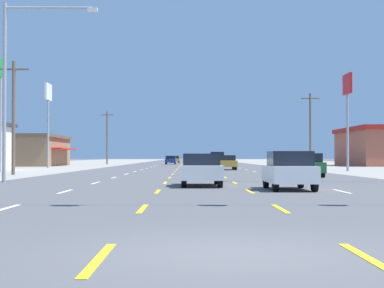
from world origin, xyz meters
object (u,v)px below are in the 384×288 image
sedan_inner_right_midfar (227,162)px  sedan_inner_left_farthest (171,160)px  hatchback_inner_right_nearest (289,170)px  sedan_inner_left_distant_a (175,159)px  sedan_center_turn_farther (192,160)px  pole_sign_left_row_2 (48,101)px  pole_sign_left_row_1 (1,89)px  pole_sign_right_row_1 (347,95)px  streetlight_left_row_0 (15,76)px  hatchback_far_right_mid (307,165)px  hatchback_inner_right_distant_b (209,159)px  sedan_center_turn_near (201,169)px  suv_inner_right_far (217,159)px

sedan_inner_right_midfar → sedan_inner_left_farthest: (-6.87, 42.70, 0.00)m
hatchback_inner_right_nearest → sedan_inner_left_farthest: bearing=95.1°
hatchback_inner_right_nearest → sedan_inner_left_distant_a: (-6.73, 100.90, -0.03)m
sedan_center_turn_farther → sedan_inner_left_farthest: size_ratio=1.00×
pole_sign_left_row_2 → pole_sign_left_row_1: bearing=-88.2°
pole_sign_right_row_1 → streetlight_left_row_0: bearing=-135.2°
hatchback_far_right_mid → pole_sign_left_row_1: bearing=153.7°
hatchback_inner_right_nearest → hatchback_inner_right_distant_b: size_ratio=1.00×
sedan_inner_left_farthest → pole_sign_left_row_2: size_ratio=0.45×
sedan_inner_left_farthest → streetlight_left_row_0: bearing=-94.8°
sedan_inner_left_farthest → hatchback_inner_right_distant_b: bearing=72.5°
sedan_center_turn_near → hatchback_far_right_mid: 14.09m
sedan_inner_right_midfar → streetlight_left_row_0: size_ratio=0.48×
sedan_center_turn_near → sedan_center_turn_farther: 60.19m
sedan_center_turn_farther → pole_sign_left_row_1: pole_sign_left_row_1 is taller
sedan_inner_left_distant_a → streetlight_left_row_0: (-6.31, -93.69, 4.77)m
sedan_inner_left_distant_a → pole_sign_left_row_2: pole_sign_left_row_2 is taller
hatchback_far_right_mid → streetlight_left_row_0: streetlight_left_row_0 is taller
hatchback_inner_right_nearest → hatchback_far_right_mid: (3.74, 15.25, 0.00)m
sedan_center_turn_near → pole_sign_right_row_1: 31.33m
streetlight_left_row_0 → sedan_center_turn_near: bearing=-23.0°
sedan_inner_left_farthest → sedan_inner_right_midfar: bearing=-80.9°
sedan_center_turn_near → pole_sign_left_row_2: 47.77m
hatchback_inner_right_nearest → hatchback_inner_right_distant_b: 102.29m
hatchback_inner_right_distant_b → pole_sign_left_row_1: size_ratio=0.40×
sedan_center_turn_near → suv_inner_right_far: size_ratio=0.92×
sedan_inner_left_distant_a → sedan_inner_right_midfar: bearing=-84.2°
sedan_inner_right_midfar → sedan_inner_left_farthest: same height
sedan_center_turn_near → sedan_inner_right_midfar: (3.28, 33.14, 0.00)m
sedan_center_turn_farther → hatchback_inner_right_distant_b: (3.74, 38.98, 0.03)m
hatchback_inner_right_nearest → hatchback_inner_right_distant_b: (0.30, 102.29, 0.00)m
pole_sign_left_row_2 → streetlight_left_row_0: size_ratio=1.07×
hatchback_far_right_mid → sedan_center_turn_farther: size_ratio=0.87×
suv_inner_right_far → pole_sign_right_row_1: bearing=-70.8°
suv_inner_right_far → pole_sign_left_row_1: bearing=-120.7°
sedan_inner_right_midfar → sedan_center_turn_near: bearing=-95.7°
pole_sign_right_row_1 → suv_inner_right_far: bearing=109.2°
pole_sign_right_row_1 → sedan_inner_right_midfar: bearing=151.6°
hatchback_inner_right_nearest → sedan_inner_right_midfar: size_ratio=0.87×
sedan_center_turn_near → streetlight_left_row_0: (-9.58, 4.08, 4.77)m
sedan_inner_left_farthest → pole_sign_left_row_2: pole_sign_left_row_2 is taller
hatchback_inner_right_nearest → pole_sign_right_row_1: bearing=71.1°
hatchback_far_right_mid → sedan_inner_right_midfar: bearing=100.5°
sedan_center_turn_near → sedan_center_turn_farther: same height
sedan_center_turn_farther → pole_sign_right_row_1: pole_sign_right_row_1 is taller
sedan_inner_right_midfar → pole_sign_right_row_1: (10.63, -5.75, 6.14)m
hatchback_inner_right_nearest → streetlight_left_row_0: bearing=151.1°
sedan_center_turn_near → sedan_inner_left_distant_a: same height
pole_sign_left_row_2 → streetlight_left_row_0: 40.72m
sedan_center_turn_near → streetlight_left_row_0: bearing=157.0°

